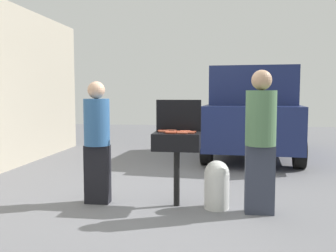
{
  "coord_description": "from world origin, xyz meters",
  "views": [
    {
      "loc": [
        0.75,
        -4.91,
        1.47
      ],
      "look_at": [
        0.02,
        0.38,
        1.0
      ],
      "focal_mm": 40.29,
      "sensor_mm": 36.0,
      "label": 1
    }
  ],
  "objects_px": {
    "hot_dog_3": "(171,132)",
    "parked_minivan": "(253,112)",
    "bbq_grill": "(177,144)",
    "hot_dog_6": "(182,133)",
    "person_left": "(97,138)",
    "person_right": "(260,136)",
    "hot_dog_8": "(171,133)",
    "hot_dog_11": "(163,131)",
    "hot_dog_2": "(185,131)",
    "hot_dog_7": "(179,132)",
    "hot_dog_0": "(170,132)",
    "hot_dog_4": "(191,132)",
    "hot_dog_9": "(163,131)",
    "hot_dog_10": "(189,133)",
    "hot_dog_5": "(164,131)",
    "hot_dog_1": "(181,132)",
    "hot_dog_12": "(172,131)",
    "propane_tank": "(217,184)"
  },
  "relations": [
    {
      "from": "hot_dog_6",
      "to": "hot_dog_8",
      "type": "distance_m",
      "value": 0.15
    },
    {
      "from": "hot_dog_3",
      "to": "hot_dog_4",
      "type": "xyz_separation_m",
      "value": [
        0.25,
        0.07,
        0.0
      ]
    },
    {
      "from": "hot_dog_8",
      "to": "person_right",
      "type": "xyz_separation_m",
      "value": [
        1.1,
        -0.04,
        -0.03
      ]
    },
    {
      "from": "hot_dog_0",
      "to": "hot_dog_11",
      "type": "relative_size",
      "value": 1.0
    },
    {
      "from": "hot_dog_0",
      "to": "hot_dog_6",
      "type": "xyz_separation_m",
      "value": [
        0.16,
        -0.04,
        0.0
      ]
    },
    {
      "from": "bbq_grill",
      "to": "person_right",
      "type": "relative_size",
      "value": 0.55
    },
    {
      "from": "hot_dog_0",
      "to": "hot_dog_5",
      "type": "bearing_deg",
      "value": 130.41
    },
    {
      "from": "hot_dog_11",
      "to": "person_left",
      "type": "relative_size",
      "value": 0.08
    },
    {
      "from": "parked_minivan",
      "to": "hot_dog_8",
      "type": "bearing_deg",
      "value": 77.4
    },
    {
      "from": "bbq_grill",
      "to": "hot_dog_7",
      "type": "xyz_separation_m",
      "value": [
        0.03,
        0.03,
        0.16
      ]
    },
    {
      "from": "hot_dog_2",
      "to": "hot_dog_5",
      "type": "bearing_deg",
      "value": -168.19
    },
    {
      "from": "hot_dog_9",
      "to": "hot_dog_10",
      "type": "relative_size",
      "value": 1.0
    },
    {
      "from": "hot_dog_4",
      "to": "hot_dog_10",
      "type": "xyz_separation_m",
      "value": [
        -0.02,
        -0.09,
        0.0
      ]
    },
    {
      "from": "bbq_grill",
      "to": "hot_dog_5",
      "type": "xyz_separation_m",
      "value": [
        -0.17,
        0.02,
        0.16
      ]
    },
    {
      "from": "person_left",
      "to": "bbq_grill",
      "type": "bearing_deg",
      "value": 12.65
    },
    {
      "from": "propane_tank",
      "to": "parked_minivan",
      "type": "xyz_separation_m",
      "value": [
        0.79,
        4.34,
        0.7
      ]
    },
    {
      "from": "hot_dog_5",
      "to": "hot_dog_7",
      "type": "xyz_separation_m",
      "value": [
        0.21,
        0.0,
        0.0
      ]
    },
    {
      "from": "hot_dog_0",
      "to": "hot_dog_8",
      "type": "height_order",
      "value": "same"
    },
    {
      "from": "hot_dog_5",
      "to": "hot_dog_11",
      "type": "relative_size",
      "value": 1.0
    },
    {
      "from": "bbq_grill",
      "to": "hot_dog_6",
      "type": "bearing_deg",
      "value": -58.19
    },
    {
      "from": "hot_dog_3",
      "to": "person_right",
      "type": "height_order",
      "value": "person_right"
    },
    {
      "from": "hot_dog_6",
      "to": "hot_dog_9",
      "type": "xyz_separation_m",
      "value": [
        -0.27,
        0.24,
        0.0
      ]
    },
    {
      "from": "hot_dog_0",
      "to": "hot_dog_2",
      "type": "bearing_deg",
      "value": 45.93
    },
    {
      "from": "hot_dog_3",
      "to": "parked_minivan",
      "type": "relative_size",
      "value": 0.03
    },
    {
      "from": "hot_dog_12",
      "to": "parked_minivan",
      "type": "xyz_separation_m",
      "value": [
        1.4,
        4.15,
        0.05
      ]
    },
    {
      "from": "hot_dog_3",
      "to": "hot_dog_5",
      "type": "xyz_separation_m",
      "value": [
        -0.11,
        0.09,
        0.0
      ]
    },
    {
      "from": "hot_dog_8",
      "to": "hot_dog_9",
      "type": "xyz_separation_m",
      "value": [
        -0.13,
        0.23,
        0.0
      ]
    },
    {
      "from": "hot_dog_7",
      "to": "hot_dog_9",
      "type": "distance_m",
      "value": 0.23
    },
    {
      "from": "hot_dog_2",
      "to": "person_left",
      "type": "bearing_deg",
      "value": -175.19
    },
    {
      "from": "hot_dog_7",
      "to": "propane_tank",
      "type": "xyz_separation_m",
      "value": [
        0.49,
        -0.07,
        -0.65
      ]
    },
    {
      "from": "hot_dog_2",
      "to": "hot_dog_7",
      "type": "xyz_separation_m",
      "value": [
        -0.07,
        -0.05,
        0.0
      ]
    },
    {
      "from": "hot_dog_6",
      "to": "hot_dog_12",
      "type": "height_order",
      "value": "same"
    },
    {
      "from": "hot_dog_4",
      "to": "parked_minivan",
      "type": "bearing_deg",
      "value": 75.3
    },
    {
      "from": "hot_dog_10",
      "to": "hot_dog_8",
      "type": "bearing_deg",
      "value": -168.69
    },
    {
      "from": "hot_dog_12",
      "to": "hot_dog_3",
      "type": "bearing_deg",
      "value": -84.74
    },
    {
      "from": "hot_dog_7",
      "to": "hot_dog_12",
      "type": "bearing_deg",
      "value": 136.52
    },
    {
      "from": "parked_minivan",
      "to": "hot_dog_4",
      "type": "bearing_deg",
      "value": 79.93
    },
    {
      "from": "hot_dog_2",
      "to": "hot_dog_4",
      "type": "relative_size",
      "value": 1.0
    },
    {
      "from": "hot_dog_3",
      "to": "parked_minivan",
      "type": "bearing_deg",
      "value": 72.48
    },
    {
      "from": "hot_dog_6",
      "to": "hot_dog_4",
      "type": "bearing_deg",
      "value": 54.69
    },
    {
      "from": "hot_dog_11",
      "to": "hot_dog_3",
      "type": "bearing_deg",
      "value": -45.19
    },
    {
      "from": "hot_dog_5",
      "to": "hot_dog_10",
      "type": "xyz_separation_m",
      "value": [
        0.34,
        -0.11,
        0.0
      ]
    },
    {
      "from": "hot_dog_1",
      "to": "parked_minivan",
      "type": "distance_m",
      "value": 4.51
    },
    {
      "from": "hot_dog_6",
      "to": "parked_minivan",
      "type": "xyz_separation_m",
      "value": [
        1.22,
        4.43,
        0.05
      ]
    },
    {
      "from": "hot_dog_10",
      "to": "hot_dog_7",
      "type": "bearing_deg",
      "value": 140.76
    },
    {
      "from": "hot_dog_12",
      "to": "propane_tank",
      "type": "xyz_separation_m",
      "value": [
        0.6,
        -0.18,
        -0.65
      ]
    },
    {
      "from": "hot_dog_5",
      "to": "hot_dog_12",
      "type": "height_order",
      "value": "same"
    },
    {
      "from": "person_left",
      "to": "person_right",
      "type": "relative_size",
      "value": 0.93
    },
    {
      "from": "hot_dog_7",
      "to": "hot_dog_12",
      "type": "distance_m",
      "value": 0.16
    },
    {
      "from": "parked_minivan",
      "to": "hot_dog_11",
      "type": "bearing_deg",
      "value": 75.1
    }
  ]
}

